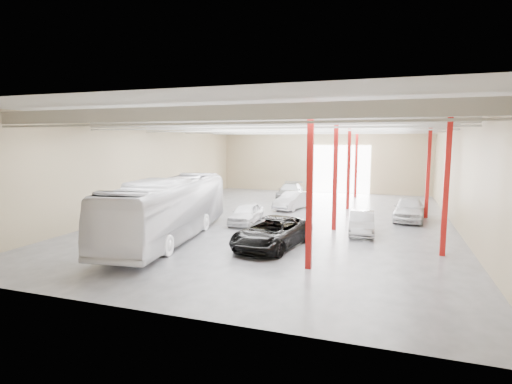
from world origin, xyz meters
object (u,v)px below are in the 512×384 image
Objects in this scene: coach_bus at (169,209)px; car_row_b at (293,200)px; car_row_a at (246,213)px; car_row_c at (290,191)px; car_right_near at (362,223)px; car_right_far at (409,209)px; black_sedan at (272,233)px.

coach_bus reaches higher than car_row_b.
car_row_c is at bearing 87.33° from car_row_a.
car_row_a is 7.53m from car_right_near.
car_row_c is 14.35m from car_right_near.
car_row_c is at bearing 149.91° from car_right_far.
car_right_near is 5.91m from car_right_far.
car_row_b is at bearing -78.81° from car_row_c.
car_right_far reaches higher than black_sedan.
car_row_a is 0.77× the size of car_row_c.
car_right_far is (8.67, -1.90, 0.11)m from car_row_b.
car_row_a is at bearing -95.67° from car_row_c.
car_row_b is 0.89× the size of car_right_far.
car_row_c is at bearing 121.65° from car_row_b.
car_row_c is at bearing 73.06° from coach_bus.
coach_bus is 2.39× the size of car_row_c.
car_row_b reaches higher than car_right_near.
coach_bus reaches higher than car_right_far.
car_row_b is at bearing 62.38° from coach_bus.
black_sedan is 17.19m from car_row_c.
car_right_far is at bearing -39.99° from car_row_c.
car_right_near is at bearing 58.31° from black_sedan.
car_right_far reaches higher than car_row_a.
car_row_b reaches higher than car_row_a.
car_right_near is at bearing -6.81° from car_row_a.
car_right_far is at bearing 29.70° from coach_bus.
coach_bus is at bearing -104.28° from car_row_c.
car_row_c is (0.11, 11.69, 0.07)m from car_row_a.
coach_bus is 6.06m from black_sedan.
car_row_c is at bearing 111.30° from black_sedan.
car_right_near is at bearing -113.51° from car_right_far.
car_row_a is at bearing -88.79° from car_row_b.
car_right_far is (10.30, 4.59, 0.14)m from car_row_a.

